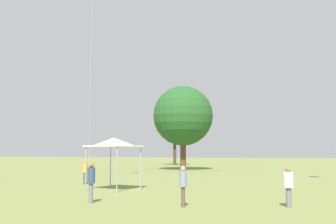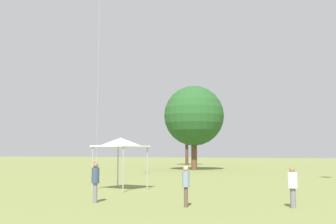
% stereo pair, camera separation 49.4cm
% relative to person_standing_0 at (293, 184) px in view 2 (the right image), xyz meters
% --- Properties ---
extents(person_standing_0, '(0.55, 0.55, 1.60)m').
position_rel_person_standing_0_xyz_m(person_standing_0, '(0.00, 0.00, 0.00)').
color(person_standing_0, slate).
rests_on(person_standing_0, ground).
extents(person_standing_1, '(0.45, 0.45, 1.74)m').
position_rel_person_standing_0_xyz_m(person_standing_1, '(-8.11, -1.75, 0.11)').
color(person_standing_1, slate).
rests_on(person_standing_1, ground).
extents(person_standing_2, '(0.33, 0.33, 1.64)m').
position_rel_person_standing_0_xyz_m(person_standing_2, '(-3.98, -1.46, 0.06)').
color(person_standing_2, brown).
rests_on(person_standing_2, ground).
extents(person_standing_3, '(0.37, 0.37, 1.63)m').
position_rel_person_standing_0_xyz_m(person_standing_3, '(-14.04, 6.86, 0.03)').
color(person_standing_3, '#282D42').
rests_on(person_standing_3, ground).
extents(canopy_tent, '(2.91, 2.91, 3.05)m').
position_rel_person_standing_0_xyz_m(canopy_tent, '(-10.13, 3.85, 1.82)').
color(canopy_tent, white).
rests_on(canopy_tent, ground).
extents(distant_tree_0, '(5.01, 5.01, 8.87)m').
position_rel_person_standing_0_xyz_m(distant_tree_0, '(-22.38, 47.32, 5.39)').
color(distant_tree_0, '#473323').
rests_on(distant_tree_0, ground).
extents(distant_tree_1, '(7.48, 7.48, 10.49)m').
position_rel_person_standing_0_xyz_m(distant_tree_1, '(-14.76, 29.73, 5.78)').
color(distant_tree_1, brown).
rests_on(distant_tree_1, ground).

